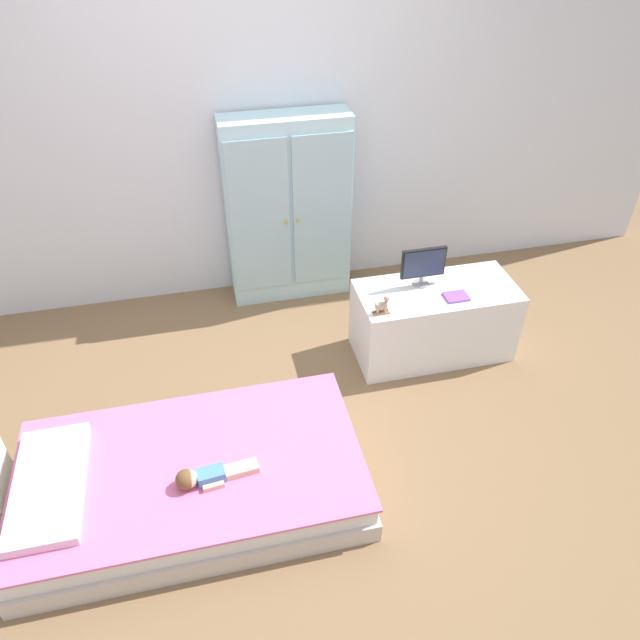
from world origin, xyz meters
name	(u,v)px	position (x,y,z in m)	size (l,w,h in m)	color
ground_plane	(293,436)	(0.00, 0.00, -0.01)	(10.00, 10.00, 0.02)	brown
back_wall	(239,103)	(0.00, 1.57, 1.35)	(6.40, 0.05, 2.70)	silver
bed	(193,479)	(-0.56, -0.27, 0.12)	(1.69, 0.94, 0.24)	beige
pillow	(49,485)	(-1.20, -0.27, 0.27)	(0.32, 0.68, 0.05)	silver
doll	(202,477)	(-0.50, -0.39, 0.28)	(0.39, 0.14, 0.10)	#4C84C6
wardrobe	(288,211)	(0.26, 1.40, 0.66)	(0.84, 0.29, 1.32)	silver
tv_stand	(433,321)	(1.02, 0.52, 0.24)	(0.99, 0.45, 0.48)	white
tv_monitor	(423,264)	(0.94, 0.60, 0.63)	(0.28, 0.10, 0.25)	#99999E
rocking_horse_toy	(383,305)	(0.61, 0.37, 0.54)	(0.10, 0.04, 0.12)	#8E6642
book_purple	(456,297)	(1.09, 0.42, 0.49)	(0.14, 0.11, 0.01)	#8E51B2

